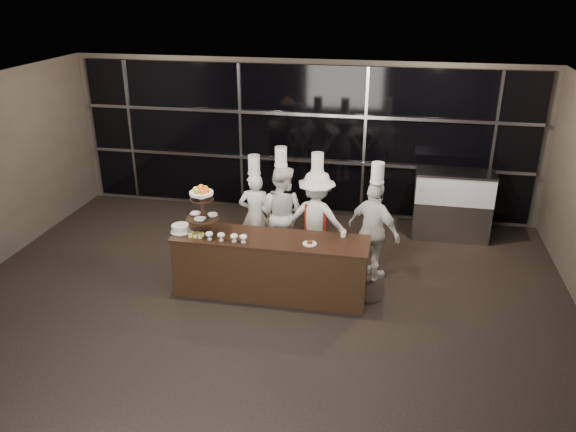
% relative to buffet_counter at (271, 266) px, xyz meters
% --- Properties ---
extents(room, '(10.00, 10.00, 10.00)m').
position_rel_buffet_counter_xyz_m(room, '(-0.10, -1.72, 1.03)').
color(room, black).
rests_on(room, ground).
extents(window_wall, '(8.60, 0.10, 2.80)m').
position_rel_buffet_counter_xyz_m(window_wall, '(-0.10, 3.22, 1.04)').
color(window_wall, black).
rests_on(window_wall, ground).
extents(buffet_counter, '(2.84, 0.74, 0.92)m').
position_rel_buffet_counter_xyz_m(buffet_counter, '(0.00, 0.00, 0.00)').
color(buffet_counter, black).
rests_on(buffet_counter, ground).
extents(display_stand, '(0.48, 0.48, 0.74)m').
position_rel_buffet_counter_xyz_m(display_stand, '(-1.00, -0.00, 0.87)').
color(display_stand, black).
rests_on(display_stand, buffet_counter).
extents(compotes, '(0.61, 0.11, 0.12)m').
position_rel_buffet_counter_xyz_m(compotes, '(-0.58, -0.22, 0.54)').
color(compotes, silver).
rests_on(compotes, buffet_counter).
extents(layer_cake, '(0.30, 0.30, 0.11)m').
position_rel_buffet_counter_xyz_m(layer_cake, '(-1.34, -0.05, 0.51)').
color(layer_cake, white).
rests_on(layer_cake, buffet_counter).
extents(pastry_squares, '(0.20, 0.13, 0.05)m').
position_rel_buffet_counter_xyz_m(pastry_squares, '(-1.05, -0.16, 0.48)').
color(pastry_squares, '#ECDB73').
rests_on(pastry_squares, buffet_counter).
extents(small_plate, '(0.20, 0.20, 0.05)m').
position_rel_buffet_counter_xyz_m(small_plate, '(0.59, -0.10, 0.47)').
color(small_plate, white).
rests_on(small_plate, buffet_counter).
extents(chef_cup, '(0.08, 0.08, 0.07)m').
position_rel_buffet_counter_xyz_m(chef_cup, '(1.03, 0.25, 0.49)').
color(chef_cup, white).
rests_on(chef_cup, buffet_counter).
extents(display_case, '(1.35, 0.59, 1.24)m').
position_rel_buffet_counter_xyz_m(display_case, '(2.74, 2.58, 0.22)').
color(display_case, '#A5A5AA').
rests_on(display_case, ground).
extents(chef_a, '(0.58, 0.43, 1.77)m').
position_rel_buffet_counter_xyz_m(chef_a, '(-0.52, 1.16, 0.31)').
color(chef_a, white).
rests_on(chef_a, ground).
extents(chef_b, '(0.92, 0.79, 1.93)m').
position_rel_buffet_counter_xyz_m(chef_b, '(-0.08, 1.17, 0.36)').
color(chef_b, white).
rests_on(chef_b, ground).
extents(chef_c, '(1.11, 0.74, 1.90)m').
position_rel_buffet_counter_xyz_m(chef_c, '(0.51, 1.06, 0.35)').
color(chef_c, white).
rests_on(chef_c, ground).
extents(chef_d, '(0.99, 0.84, 1.89)m').
position_rel_buffet_counter_xyz_m(chef_d, '(1.44, 0.79, 0.35)').
color(chef_d, white).
rests_on(chef_d, ground).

